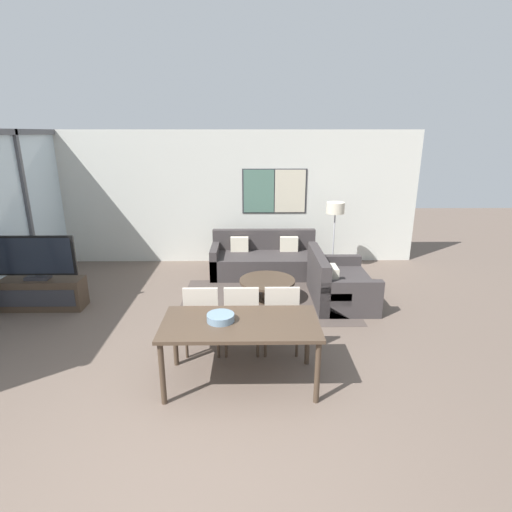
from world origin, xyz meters
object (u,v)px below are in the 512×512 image
at_px(coffee_table, 267,285).
at_px(floor_lamp, 335,213).
at_px(fruit_bowl, 221,317).
at_px(tv_console, 41,294).
at_px(sofa_main, 264,260).
at_px(television, 35,258).
at_px(dining_table, 240,328).
at_px(dining_chair_centre, 242,315).
at_px(sofa_side, 336,286).
at_px(dining_chair_left, 203,315).
at_px(dining_chair_right, 281,315).

relative_size(coffee_table, floor_lamp, 0.65).
bearing_deg(fruit_bowl, floor_lamp, 61.87).
distance_m(tv_console, sofa_main, 4.03).
height_order(television, sofa_main, television).
height_order(dining_table, dining_chair_centre, dining_chair_centre).
bearing_deg(sofa_side, dining_chair_centre, 136.64).
bearing_deg(dining_chair_left, television, 152.94).
height_order(sofa_main, fruit_bowl, fruit_bowl).
bearing_deg(tv_console, dining_chair_right, -20.53).
distance_m(television, dining_table, 3.88).
relative_size(dining_table, floor_lamp, 1.20).
height_order(dining_chair_right, floor_lamp, floor_lamp).
distance_m(dining_table, dining_chair_centre, 0.67).
xyz_separation_m(television, floor_lamp, (5.07, 1.70, 0.36)).
distance_m(sofa_main, fruit_bowl, 3.78).
bearing_deg(sofa_main, dining_table, -96.02).
relative_size(dining_chair_centre, floor_lamp, 0.66).
relative_size(television, fruit_bowl, 4.21).
distance_m(dining_chair_centre, floor_lamp, 3.66).
bearing_deg(fruit_bowl, dining_chair_left, 114.30).
bearing_deg(dining_table, sofa_main, 83.98).
bearing_deg(tv_console, dining_chair_centre, -23.37).
height_order(dining_chair_centre, floor_lamp, floor_lamp).
height_order(dining_chair_right, fruit_bowl, dining_chair_right).
distance_m(tv_console, television, 0.61).
relative_size(sofa_side, dining_chair_centre, 1.52).
height_order(coffee_table, dining_chair_right, dining_chair_right).
xyz_separation_m(dining_chair_left, dining_chair_centre, (0.50, 0.00, 0.00)).
height_order(sofa_side, dining_chair_right, dining_chair_right).
bearing_deg(dining_chair_right, television, 159.46).
relative_size(television, dining_chair_centre, 1.35).
xyz_separation_m(dining_chair_right, floor_lamp, (1.29, 3.12, 0.69)).
relative_size(tv_console, dining_table, 0.80).
bearing_deg(dining_chair_centre, sofa_side, 46.64).
bearing_deg(tv_console, dining_chair_left, -27.04).
xyz_separation_m(coffee_table, dining_chair_right, (0.10, -1.66, 0.24)).
bearing_deg(dining_table, fruit_bowl, 173.07).
bearing_deg(floor_lamp, coffee_table, -133.65).
distance_m(television, dining_chair_centre, 3.59).
relative_size(fruit_bowl, floor_lamp, 0.21).
relative_size(sofa_side, dining_chair_left, 1.52).
height_order(sofa_side, dining_table, sofa_side).
relative_size(dining_table, dining_chair_centre, 1.82).
height_order(coffee_table, fruit_bowl, fruit_bowl).
bearing_deg(coffee_table, television, -176.21).
bearing_deg(dining_table, dining_chair_left, 127.61).
height_order(dining_table, dining_chair_right, dining_chair_right).
xyz_separation_m(television, dining_table, (3.28, -2.07, -0.18)).
height_order(television, sofa_side, television).
xyz_separation_m(sofa_main, coffee_table, (0.00, -1.41, 0.01)).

